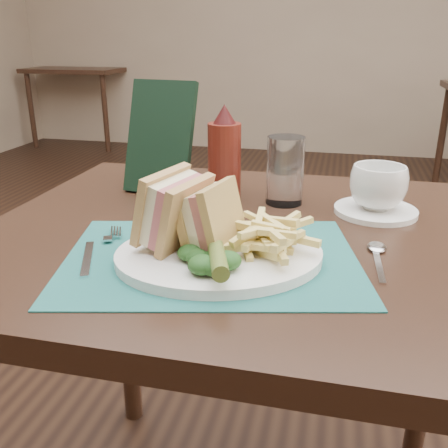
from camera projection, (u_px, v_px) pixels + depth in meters
The scene contains 18 objects.
floor at pixel (273, 394), 1.57m from camera, with size 7.00×7.00×0.00m, color black.
wall_back at pixel (324, 153), 4.75m from camera, with size 6.00×6.00×0.00m, color gray.
table_main at pixel (244, 406), 0.98m from camera, with size 0.90×0.75×0.75m, color black, non-canonical shape.
table_bg_left at pixel (84, 106), 5.04m from camera, with size 0.90×0.75×0.75m, color black, non-canonical shape.
placemat at pixel (211, 258), 0.73m from camera, with size 0.43×0.31×0.00m, color #1C5B56.
plate at pixel (219, 255), 0.72m from camera, with size 0.30×0.24×0.01m, color white, non-canonical shape.
sandwich_half_a at pixel (161, 207), 0.73m from camera, with size 0.06×0.11×0.10m, color tan, non-canonical shape.
sandwich_half_b at pixel (197, 213), 0.72m from camera, with size 0.06×0.10×0.09m, color tan, non-canonical shape.
kale_garnish at pixel (208, 260), 0.66m from camera, with size 0.11×0.08×0.03m, color #163A15, non-canonical shape.
pickle_spear at pixel (217, 255), 0.65m from camera, with size 0.02×0.02×0.12m, color #4B6024.
fries_pile at pixel (266, 234), 0.71m from camera, with size 0.18×0.20×0.05m, color #EBD475, non-canonical shape.
fork at pixel (97, 248), 0.75m from camera, with size 0.03×0.17×0.01m, color silver, non-canonical shape.
spoon at pixel (378, 258), 0.72m from camera, with size 0.03×0.15×0.01m, color silver, non-canonical shape.
saucer at pixel (375, 211), 0.92m from camera, with size 0.15×0.15×0.01m, color white.
coffee_cup at pixel (378, 187), 0.90m from camera, with size 0.10×0.10×0.08m, color white.
drinking_glass at pixel (285, 171), 0.95m from camera, with size 0.07×0.07×0.13m, color white.
ketchup_bottle at pixel (224, 153), 0.97m from camera, with size 0.06×0.06×0.19m, color #53160E, non-canonical shape.
check_presenter at pixel (160, 138), 1.02m from camera, with size 0.14×0.02×0.23m, color black.
Camera 1 is at (0.14, -1.28, 1.06)m, focal length 40.00 mm.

